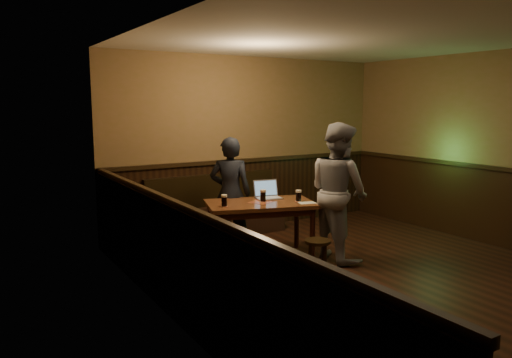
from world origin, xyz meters
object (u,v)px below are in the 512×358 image
at_px(pint_right, 299,196).
at_px(person_grey, 338,192).
at_px(pint_left, 224,200).
at_px(pint_mid, 263,196).
at_px(stool_right, 318,247).
at_px(bench, 217,216).
at_px(laptop, 267,194).
at_px(stool_left, 247,248).
at_px(pub_table, 260,210).
at_px(person_suit, 230,194).

distance_m(pint_right, person_grey, 0.53).
bearing_deg(pint_left, pint_right, -12.49).
relative_size(pint_mid, person_grey, 0.09).
bearing_deg(stool_right, person_grey, 30.18).
bearing_deg(bench, stool_right, -84.18).
height_order(pint_left, laptop, laptop).
relative_size(stool_left, pint_mid, 3.02).
xyz_separation_m(pint_mid, person_grey, (0.79, -0.60, 0.07)).
distance_m(stool_right, laptop, 1.23).
bearing_deg(pint_right, pub_table, 155.37).
bearing_deg(person_grey, pub_table, 58.56).
height_order(pint_right, person_grey, person_grey).
bearing_deg(stool_right, pint_left, 128.77).
height_order(laptop, person_suit, person_suit).
height_order(bench, stool_right, bench).
xyz_separation_m(stool_left, pint_right, (1.09, 0.48, 0.44)).
relative_size(pint_left, pint_right, 0.99).
distance_m(pint_right, laptop, 0.47).
xyz_separation_m(stool_left, pint_mid, (0.67, 0.71, 0.44)).
xyz_separation_m(stool_right, person_suit, (-0.38, 1.49, 0.46)).
distance_m(stool_left, person_suit, 1.39).
relative_size(bench, laptop, 5.59).
xyz_separation_m(stool_left, laptop, (0.85, 0.89, 0.42)).
xyz_separation_m(pint_left, pint_mid, (0.59, 0.01, 0.00)).
distance_m(stool_left, pint_mid, 1.07).
bearing_deg(pub_table, bench, 107.47).
bearing_deg(pint_right, stool_left, -156.05).
bearing_deg(laptop, stool_right, -79.94).
bearing_deg(pub_table, pint_mid, 32.49).
xyz_separation_m(bench, stool_left, (-0.62, -1.99, 0.08)).
height_order(stool_left, pint_left, pint_left).
bearing_deg(bench, pint_mid, -87.59).
relative_size(pub_table, stool_left, 3.22).
xyz_separation_m(stool_left, person_grey, (1.47, 0.12, 0.51)).
xyz_separation_m(pub_table, person_grey, (0.85, -0.58, 0.25)).
relative_size(laptop, person_suit, 0.25).
bearing_deg(pint_mid, pint_right, -28.90).
height_order(bench, pint_left, bench).
height_order(stool_left, person_suit, person_suit).
xyz_separation_m(stool_left, stool_right, (0.85, -0.24, -0.05)).
bearing_deg(person_suit, pint_left, 91.83).
xyz_separation_m(stool_left, person_suit, (0.47, 1.25, 0.41)).
xyz_separation_m(pint_left, pint_right, (1.00, -0.22, 0.00)).
bearing_deg(person_grey, stool_left, 97.64).
bearing_deg(stool_left, person_suit, 69.47).
distance_m(stool_left, pint_left, 0.83).
xyz_separation_m(pint_right, laptop, (-0.23, 0.41, -0.01)).
bearing_deg(stool_right, laptop, 89.55).
bearing_deg(pint_left, pub_table, -0.76).
distance_m(stool_right, pint_right, 0.91).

